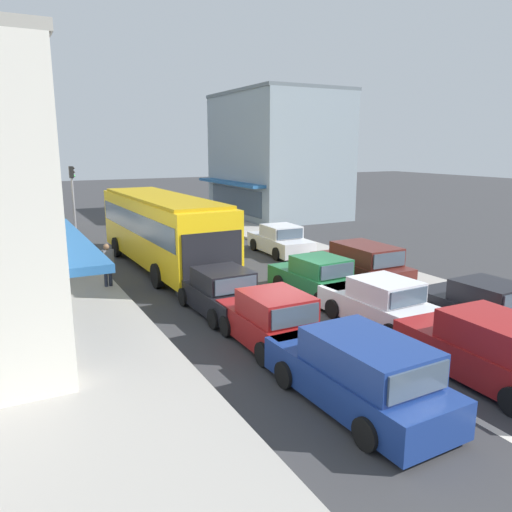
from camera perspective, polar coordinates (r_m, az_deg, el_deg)
The scene contains 18 objects.
ground_plane at distance 16.63m, azimuth 2.97°, elevation -6.28°, with size 140.00×140.00×0.00m, color #353538.
lane_centre_line at distance 20.02m, azimuth -2.88°, elevation -3.01°, with size 0.20×28.00×0.01m, color silver.
sidewalk_left at distance 20.26m, azimuth -23.17°, elevation -3.64°, with size 5.20×44.00×0.14m, color #A39E96.
kerb_right at distance 24.75m, azimuth 8.25°, elevation 0.02°, with size 2.80×44.00×0.12m, color #A39E96.
building_right_far at distance 38.98m, azimuth 2.43°, elevation 11.43°, with size 8.25×10.39×9.31m.
city_bus at distance 22.32m, azimuth -10.69°, elevation 3.33°, with size 2.92×10.91×3.23m.
sedan_behind_bus_mid at distance 18.10m, azimuth 7.21°, elevation -2.61°, with size 2.05×4.28×1.47m.
hatchback_behind_bus_near at distance 13.60m, azimuth 1.82°, elevation -7.44°, with size 1.83×3.70×1.54m.
wagon_queue_far_back at distance 10.78m, azimuth 11.71°, elevation -13.03°, with size 2.04×4.55×1.58m.
sedan_adjacent_lane_lead at distance 16.28m, azimuth -3.87°, elevation -4.26°, with size 1.96×4.23×1.47m.
wagon_queue_gap_filler at distance 12.79m, azimuth 25.50°, elevation -9.85°, with size 2.04×4.55×1.58m.
sedan_adjacent_lane_trail at distance 15.53m, azimuth 14.29°, elevation -5.46°, with size 2.00×4.25×1.47m.
parked_sedan_kerb_front at distance 16.24m, azimuth 24.79°, elevation -5.46°, with size 1.99×4.25×1.47m.
parked_wagon_kerb_second at distance 20.22m, azimuth 11.96°, elevation -0.94°, with size 1.96×4.51×1.58m.
parked_sedan_kerb_third at distance 25.19m, azimuth 2.78°, elevation 1.74°, with size 2.02×4.27×1.47m.
traffic_light_downstreet at distance 31.37m, azimuth -20.21°, elevation 7.16°, with size 0.33×0.24×4.20m.
pedestrian_with_handbag_near at distance 22.41m, azimuth -19.84°, elevation 0.72°, with size 0.54×0.56×1.63m.
pedestrian_browsing_midblock at distance 19.56m, azimuth -16.64°, elevation -0.69°, with size 0.56×0.30×1.63m.
Camera 1 is at (-8.08, -13.52, 5.33)m, focal length 35.00 mm.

